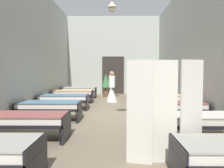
{
  "coord_description": "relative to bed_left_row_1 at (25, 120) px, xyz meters",
  "views": [
    {
      "loc": [
        0.11,
        -7.72,
        1.54
      ],
      "look_at": [
        0.0,
        1.15,
        0.98
      ],
      "focal_mm": 36.08,
      "sensor_mm": 36.0,
      "label": 1
    }
  ],
  "objects": [
    {
      "name": "bed_right_row_5",
      "position": [
        3.76,
        7.6,
        0.0
      ],
      "size": [
        1.9,
        0.84,
        0.57
      ],
      "color": "black",
      "rests_on": "ground"
    },
    {
      "name": "bed_left_row_4",
      "position": [
        0.0,
        5.7,
        0.0
      ],
      "size": [
        1.9,
        0.84,
        0.57
      ],
      "color": "black",
      "rests_on": "ground"
    },
    {
      "name": "ground_plane",
      "position": [
        1.88,
        2.85,
        -0.49
      ],
      "size": [
        6.46,
        14.14,
        0.1
      ],
      "primitive_type": "cube",
      "color": "#7A6B56"
    },
    {
      "name": "bed_left_row_3",
      "position": [
        0.0,
        3.8,
        0.0
      ],
      "size": [
        1.9,
        0.84,
        0.57
      ],
      "color": "black",
      "rests_on": "ground"
    },
    {
      "name": "bed_right_row_1",
      "position": [
        3.76,
        0.0,
        0.0
      ],
      "size": [
        1.9,
        0.84,
        0.57
      ],
      "color": "black",
      "rests_on": "ground"
    },
    {
      "name": "room_shell",
      "position": [
        1.88,
        4.17,
        2.04
      ],
      "size": [
        6.26,
        13.74,
        4.96
      ],
      "color": "#B2B7AD",
      "rests_on": "ground"
    },
    {
      "name": "bed_right_row_4",
      "position": [
        3.76,
        5.7,
        0.0
      ],
      "size": [
        1.9,
        0.84,
        0.57
      ],
      "color": "black",
      "rests_on": "ground"
    },
    {
      "name": "nurse_near_aisle",
      "position": [
        1.82,
        6.89,
        0.09
      ],
      "size": [
        0.52,
        0.52,
        1.49
      ],
      "rotation": [
        0.0,
        0.0,
        4.55
      ],
      "color": "white",
      "rests_on": "ground"
    },
    {
      "name": "potted_plant",
      "position": [
        1.48,
        8.0,
        0.39
      ],
      "size": [
        0.5,
        0.5,
        1.33
      ],
      "color": "brown",
      "rests_on": "ground"
    },
    {
      "name": "nurse_mid_aisle",
      "position": [
        1.86,
        5.91,
        0.09
      ],
      "size": [
        0.52,
        0.52,
        1.49
      ],
      "rotation": [
        0.0,
        0.0,
        5.55
      ],
      "color": "white",
      "rests_on": "ground"
    },
    {
      "name": "bed_left_row_2",
      "position": [
        0.0,
        1.9,
        0.0
      ],
      "size": [
        1.9,
        0.84,
        0.57
      ],
      "color": "black",
      "rests_on": "ground"
    },
    {
      "name": "privacy_screen",
      "position": [
        2.81,
        -1.23,
        0.41
      ],
      "size": [
        1.25,
        0.18,
        1.7
      ],
      "rotation": [
        0.0,
        0.0,
        0.07
      ],
      "color": "silver",
      "rests_on": "ground"
    },
    {
      "name": "bed_left_row_1",
      "position": [
        0.0,
        0.0,
        0.0
      ],
      "size": [
        1.9,
        0.84,
        0.57
      ],
      "color": "black",
      "rests_on": "ground"
    },
    {
      "name": "bed_right_row_3",
      "position": [
        3.76,
        3.8,
        0.0
      ],
      "size": [
        1.9,
        0.84,
        0.57
      ],
      "color": "black",
      "rests_on": "ground"
    },
    {
      "name": "bed_left_row_5",
      "position": [
        0.0,
        7.6,
        0.0
      ],
      "size": [
        1.9,
        0.84,
        0.57
      ],
      "color": "black",
      "rests_on": "ground"
    },
    {
      "name": "bed_right_row_2",
      "position": [
        3.76,
        1.9,
        0.0
      ],
      "size": [
        1.9,
        0.84,
        0.57
      ],
      "color": "black",
      "rests_on": "ground"
    }
  ]
}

